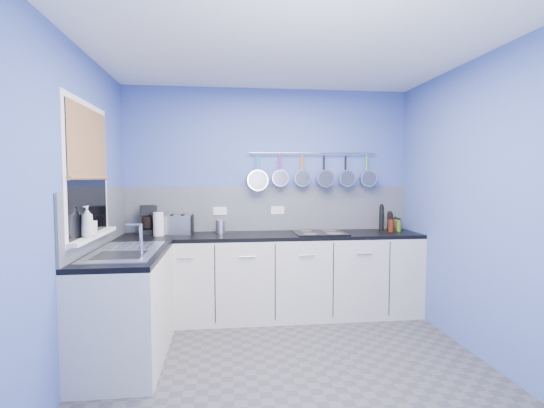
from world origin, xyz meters
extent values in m
cube|color=#47474C|center=(0.00, 0.00, -0.01)|extent=(3.20, 3.00, 0.02)
cube|color=white|center=(0.00, 0.00, 2.51)|extent=(3.20, 3.00, 0.02)
cube|color=#475DAD|center=(0.00, 1.51, 1.25)|extent=(3.20, 0.02, 2.50)
cube|color=#475DAD|center=(0.00, -1.51, 1.25)|extent=(3.20, 0.02, 2.50)
cube|color=#475DAD|center=(-1.61, 0.00, 1.25)|extent=(0.02, 3.00, 2.50)
cube|color=#475DAD|center=(1.61, 0.00, 1.25)|extent=(0.02, 3.00, 2.50)
cube|color=gray|center=(0.00, 1.49, 1.15)|extent=(3.20, 0.02, 0.50)
cube|color=gray|center=(-1.59, 0.60, 1.15)|extent=(0.02, 1.80, 0.50)
cube|color=beige|center=(0.00, 1.20, 0.43)|extent=(3.20, 0.60, 0.86)
cube|color=black|center=(0.00, 1.20, 0.88)|extent=(3.20, 0.60, 0.04)
cube|color=beige|center=(-1.30, 0.30, 0.43)|extent=(0.60, 1.20, 0.86)
cube|color=black|center=(-1.30, 0.30, 0.88)|extent=(0.60, 1.20, 0.04)
cube|color=white|center=(-1.58, 0.30, 1.55)|extent=(0.01, 1.00, 1.10)
cube|color=black|center=(-1.57, 0.30, 1.55)|extent=(0.01, 0.90, 1.00)
cube|color=#A36E47|center=(-1.56, 0.30, 1.77)|extent=(0.01, 0.90, 0.55)
cube|color=white|center=(-1.55, 0.30, 1.04)|extent=(0.10, 0.98, 0.03)
cube|color=silver|center=(-1.30, 0.30, 0.90)|extent=(0.50, 0.95, 0.01)
cube|color=white|center=(-0.55, 1.48, 1.13)|extent=(0.15, 0.01, 0.09)
cube|color=white|center=(0.10, 1.48, 1.13)|extent=(0.15, 0.01, 0.09)
cylinder|color=silver|center=(0.50, 1.45, 1.78)|extent=(1.45, 0.02, 0.02)
imported|color=white|center=(-1.53, 0.11, 1.17)|extent=(0.11, 0.11, 0.24)
imported|color=white|center=(-1.53, 0.18, 1.14)|extent=(0.08, 0.08, 0.17)
cylinder|color=white|center=(-1.18, 1.20, 1.02)|extent=(0.13, 0.13, 0.24)
cube|color=silver|center=(-1.00, 1.32, 1.00)|extent=(0.33, 0.22, 0.20)
cylinder|color=silver|center=(-0.55, 1.31, 0.97)|extent=(0.11, 0.11, 0.14)
cube|color=black|center=(0.52, 1.18, 0.91)|extent=(0.55, 0.48, 0.01)
cylinder|color=brown|center=(1.44, 1.33, 0.97)|extent=(0.06, 0.06, 0.13)
cylinder|color=black|center=(1.37, 1.31, 1.00)|extent=(0.06, 0.06, 0.20)
cylinder|color=black|center=(1.26, 1.30, 1.04)|extent=(0.05, 0.05, 0.28)
cylinder|color=#3F721E|center=(1.44, 1.24, 0.96)|extent=(0.05, 0.05, 0.13)
cylinder|color=#4C190C|center=(1.35, 1.23, 0.97)|extent=(0.06, 0.06, 0.14)
camera|label=1|loc=(-0.50, -3.04, 1.50)|focal=26.48mm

